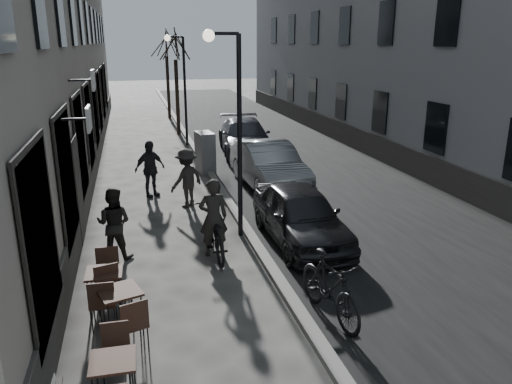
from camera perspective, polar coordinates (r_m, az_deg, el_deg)
name	(u,v)px	position (r m, az deg, el deg)	size (l,w,h in m)	color
ground	(327,381)	(7.98, 8.16, -20.63)	(120.00, 120.00, 0.00)	#373532
road	(275,149)	(23.24, 2.21, 4.90)	(7.30, 60.00, 0.00)	black
kerb	(197,152)	(22.50, -6.78, 4.54)	(0.25, 60.00, 0.12)	slate
streetlamp_near	(232,113)	(12.16, -2.72, 8.96)	(0.90, 0.28, 5.09)	black
streetlamp_far	(181,78)	(23.99, -8.59, 12.73)	(0.90, 0.28, 5.09)	black
tree_near	(175,44)	(26.92, -9.26, 16.35)	(2.40, 2.40, 5.70)	black
tree_far	(166,43)	(32.90, -10.25, 16.37)	(2.40, 2.40, 5.70)	black
bistro_set_a	(114,378)	(7.48, -15.89, -19.78)	(0.62, 1.50, 0.88)	black
bistro_set_b	(121,307)	(9.01, -15.21, -12.59)	(0.91, 1.68, 0.96)	black
bistro_set_c	(105,287)	(9.78, -16.83, -10.31)	(0.67, 1.62, 0.95)	black
sign_board	(43,368)	(8.05, -23.17, -18.04)	(0.36, 0.60, 1.02)	black
utility_cabinet	(205,152)	(19.15, -5.84, 4.55)	(0.56, 1.02, 1.53)	slate
bicycle	(214,232)	(11.70, -4.86, -4.58)	(0.75, 2.16, 1.13)	black
cyclist_rider	(213,217)	(11.57, -4.90, -2.92)	(0.68, 0.44, 1.85)	black
pedestrian_near	(114,223)	(11.86, -15.94, -3.47)	(0.82, 0.64, 1.68)	black
pedestrian_mid	(187,178)	(15.08, -7.93, 1.57)	(1.15, 0.66, 1.78)	#282523
pedestrian_far	(150,169)	(16.30, -12.03, 2.60)	(1.07, 0.44, 1.82)	black
car_near	(301,215)	(12.43, 5.12, -2.60)	(1.66, 4.12, 1.40)	black
car_mid	(269,165)	(17.05, 1.48, 3.09)	(1.62, 4.66, 1.53)	gray
car_far	(245,137)	(22.26, -1.28, 6.33)	(2.09, 5.14, 1.49)	#363840
moped	(330,287)	(9.19, 8.43, -10.74)	(0.57, 2.01, 1.21)	black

